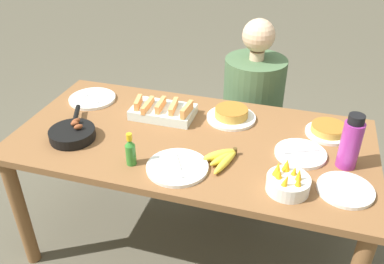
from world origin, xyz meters
name	(u,v)px	position (x,y,z in m)	size (l,w,h in m)	color
ground_plane	(192,242)	(0.00, 0.00, 0.00)	(14.00, 14.00, 0.00)	#565142
dining_table	(192,153)	(0.00, 0.00, 0.63)	(1.71, 0.85, 0.72)	brown
banana_bunch	(223,158)	(0.19, -0.15, 0.74)	(0.15, 0.21, 0.04)	yellow
melon_tray	(163,111)	(-0.20, 0.15, 0.75)	(0.32, 0.19, 0.10)	silver
skillet	(73,133)	(-0.54, -0.17, 0.75)	(0.22, 0.35, 0.08)	black
frittata_plate_center	(328,130)	(0.63, 0.22, 0.74)	(0.22, 0.22, 0.05)	white
frittata_plate_side	(231,115)	(0.14, 0.23, 0.74)	(0.25, 0.25, 0.06)	white
empty_plate_near_front	(177,167)	(0.01, -0.26, 0.73)	(0.27, 0.27, 0.02)	white
empty_plate_far_left	(300,153)	(0.51, 0.00, 0.73)	(0.23, 0.23, 0.02)	white
empty_plate_far_right	(345,190)	(0.70, -0.20, 0.73)	(0.22, 0.22, 0.02)	white
empty_plate_mid_edge	(92,99)	(-0.65, 0.21, 0.73)	(0.26, 0.26, 0.02)	white
fruit_bowl_mango	(288,182)	(0.48, -0.26, 0.76)	(0.17, 0.17, 0.12)	white
water_bottle	(351,143)	(0.70, -0.02, 0.84)	(0.09, 0.09, 0.25)	#992D89
hot_sauce_bottle	(131,151)	(-0.19, -0.28, 0.79)	(0.04, 0.04, 0.15)	#337F2D
person_figure	(251,123)	(0.19, 0.67, 0.45)	(0.40, 0.40, 1.12)	black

